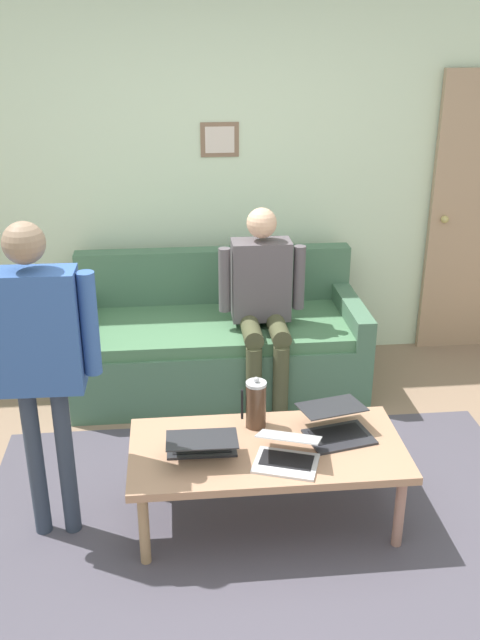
{
  "coord_description": "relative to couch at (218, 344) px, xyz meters",
  "views": [
    {
      "loc": [
        0.32,
        2.73,
        2.34
      ],
      "look_at": [
        -0.04,
        -0.88,
        0.8
      ],
      "focal_mm": 39.64,
      "sensor_mm": 36.0,
      "label": 1
    }
  ],
  "objects": [
    {
      "name": "french_press",
      "position": [
        -0.11,
        1.28,
        0.25
      ],
      "size": [
        0.12,
        0.1,
        0.28
      ],
      "color": "#4C3323",
      "rests_on": "coffee_table"
    },
    {
      "name": "couch",
      "position": [
        0.0,
        0.0,
        0.0
      ],
      "size": [
        1.91,
        0.87,
        0.88
      ],
      "color": "#496F54",
      "rests_on": "ground_plane"
    },
    {
      "name": "back_wall",
      "position": [
        -0.04,
        -0.56,
        1.04
      ],
      "size": [
        7.04,
        0.11,
        2.7
      ],
      "color": "silver",
      "rests_on": "ground_plane"
    },
    {
      "name": "person_standing",
      "position": [
        0.9,
        1.46,
        0.7
      ],
      "size": [
        0.56,
        0.18,
        1.58
      ],
      "color": "#313A4A",
      "rests_on": "ground_plane"
    },
    {
      "name": "person_seated",
      "position": [
        -0.27,
        0.23,
        0.42
      ],
      "size": [
        0.55,
        0.51,
        1.28
      ],
      "color": "#48492E",
      "rests_on": "ground_plane"
    },
    {
      "name": "laptop_right",
      "position": [
        -0.21,
        1.61,
        0.17
      ],
      "size": [
        0.37,
        0.36,
        0.15
      ],
      "color": "silver",
      "rests_on": "coffee_table"
    },
    {
      "name": "laptop_center",
      "position": [
        0.18,
        1.49,
        0.17
      ],
      "size": [
        0.34,
        0.32,
        0.12
      ],
      "color": "#28282D",
      "rests_on": "coffee_table"
    },
    {
      "name": "laptop_left",
      "position": [
        -0.5,
        1.4,
        0.17
      ],
      "size": [
        0.38,
        0.39,
        0.13
      ],
      "color": "#28282D",
      "rests_on": "coffee_table"
    },
    {
      "name": "coffee_table",
      "position": [
        -0.14,
        1.48,
        0.08
      ],
      "size": [
        1.34,
        0.65,
        0.43
      ],
      "color": "tan",
      "rests_on": "ground_plane"
    },
    {
      "name": "area_rug",
      "position": [
        -0.14,
        1.58,
        -0.3
      ],
      "size": [
        2.9,
        2.06,
        0.01
      ],
      "primitive_type": "cube",
      "color": "#4C4752",
      "rests_on": "ground_plane"
    },
    {
      "name": "ground_plane",
      "position": [
        -0.04,
        1.64,
        -0.31
      ],
      "size": [
        7.68,
        7.68,
        0.0
      ],
      "primitive_type": "plane",
      "color": "#8C6F59"
    }
  ]
}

